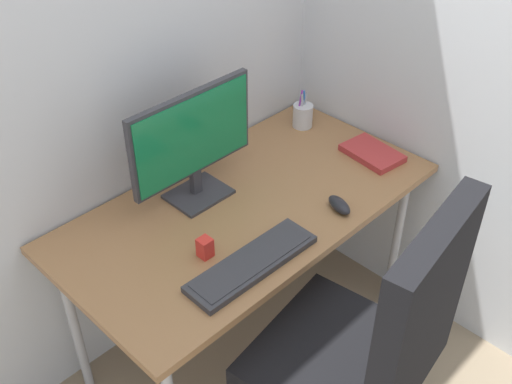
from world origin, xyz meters
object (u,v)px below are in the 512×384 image
Objects in this scene: desk_clamp_accessory at (205,248)px; notebook at (372,153)px; office_chair at (365,352)px; mouse at (339,205)px; monitor at (193,140)px; keyboard at (252,263)px; pen_holder at (303,115)px.

notebook is at bearing -2.45° from desk_clamp_accessory.
desk_clamp_accessory is at bearing 104.16° from office_chair.
mouse is at bearing -154.50° from notebook.
office_chair reaches higher than monitor.
mouse is (0.29, -0.41, -0.21)m from monitor.
monitor is at bearing 73.28° from keyboard.
desk_clamp_accessory is at bearing -159.29° from pen_holder.
office_chair is 10.42× the size of mouse.
notebook is (0.64, -0.30, -0.21)m from monitor.
office_chair is at bearing -75.84° from desk_clamp_accessory.
office_chair is 0.57m from desk_clamp_accessory.
notebook is at bearing 35.49° from mouse.
mouse is at bearing -2.21° from keyboard.
keyboard is 0.41m from mouse.
desk_clamp_accessory is at bearing -175.39° from notebook.
office_chair is 16.88× the size of desk_clamp_accessory.
office_chair is at bearing -128.76° from pen_holder.
monitor reaches higher than desk_clamp_accessory.
office_chair is at bearing -93.98° from monitor.
mouse is 0.65× the size of pen_holder.
monitor is 1.09× the size of keyboard.
notebook is (0.70, 0.50, 0.13)m from office_chair.
monitor is 2.99× the size of pen_holder.
desk_clamp_accessory reaches higher than mouse.
notebook is (0.02, -0.34, -0.04)m from pen_holder.
office_chair is 0.53m from mouse.
monitor is 7.40× the size of desk_clamp_accessory.
office_chair reaches higher than mouse.
monitor is 2.22× the size of notebook.
monitor is 4.57× the size of mouse.
office_chair is at bearing -80.85° from keyboard.
desk_clamp_accessory is (-0.19, -0.26, -0.19)m from monitor.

